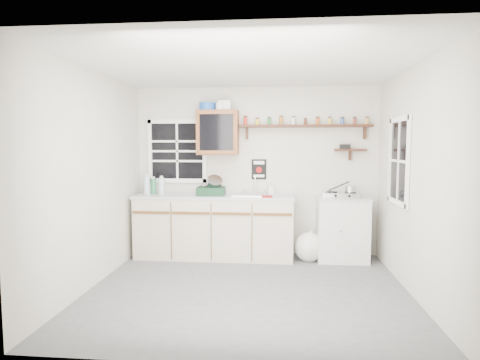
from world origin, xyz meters
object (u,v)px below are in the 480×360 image
Objects in this scene: spice_shelf at (305,125)px; hotplate at (341,195)px; right_cabinet at (342,228)px; dish_rack at (212,189)px; upper_cabinet at (218,133)px; main_cabinet at (215,226)px.

spice_shelf reaches higher than hotplate.
hotplate is at bearing -22.33° from spice_shelf.
right_cabinet is 2.26× the size of dish_rack.
upper_cabinet reaches higher than dish_rack.
right_cabinet is 1.70× the size of hotplate.
hotplate reaches higher than main_cabinet.
main_cabinet is at bearing 58.88° from dish_rack.
upper_cabinet is (-1.80, 0.12, 1.37)m from right_cabinet.
dish_rack is at bearing -177.85° from right_cabinet.
spice_shelf is at bearing 9.55° from dish_rack.
upper_cabinet is 0.34× the size of spice_shelf.
right_cabinet is 0.49m from hotplate.
dish_rack is (-1.33, -0.26, -0.91)m from spice_shelf.
main_cabinet is 1.87m from hotplate.
dish_rack reaches higher than right_cabinet.
hotplate is at bearing -4.46° from upper_cabinet.
dish_rack is 0.75× the size of hotplate.
spice_shelf reaches higher than dish_rack.
right_cabinet is 1.94m from dish_rack.
main_cabinet is at bearing -175.52° from hotplate.
main_cabinet is at bearing -170.72° from spice_shelf.
main_cabinet is 1.21× the size of spice_shelf.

